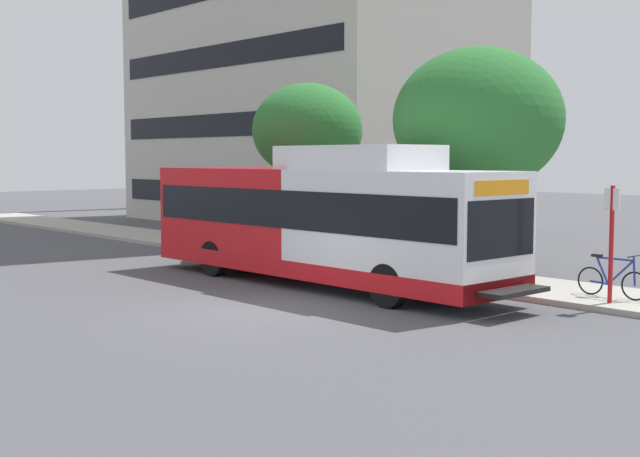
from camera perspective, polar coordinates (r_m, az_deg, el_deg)
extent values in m
plane|color=#4C4C51|center=(24.82, -15.58, -3.07)|extent=(120.00, 120.00, 0.00)
cube|color=#A8A399|center=(27.07, -0.25, -2.09)|extent=(3.00, 56.00, 0.14)
cube|color=white|center=(19.86, 5.51, 0.04)|extent=(2.54, 5.80, 2.73)
cube|color=red|center=(24.15, -4.69, 0.90)|extent=(2.54, 5.80, 2.73)
cube|color=red|center=(22.04, -0.09, -2.46)|extent=(2.57, 11.60, 0.44)
cube|color=black|center=(21.89, -0.09, 1.46)|extent=(2.58, 11.25, 0.96)
cube|color=black|center=(18.05, 12.22, -0.01)|extent=(2.34, 0.10, 1.24)
cube|color=orange|center=(17.99, 12.29, 2.75)|extent=(1.90, 0.08, 0.32)
cube|color=white|center=(20.80, 2.59, 4.86)|extent=(2.16, 4.06, 0.60)
cube|color=black|center=(17.98, 13.15, -4.22)|extent=(1.78, 0.60, 0.10)
cylinder|color=black|center=(18.71, 4.71, -3.91)|extent=(0.30, 1.00, 1.00)
cylinder|color=black|center=(20.39, 9.08, -3.22)|extent=(0.30, 1.00, 1.00)
cylinder|color=black|center=(23.83, -7.25, -2.04)|extent=(0.30, 1.00, 1.00)
cylinder|color=black|center=(25.18, -3.02, -1.64)|extent=(0.30, 1.00, 1.00)
cylinder|color=red|center=(19.44, 19.29, -1.04)|extent=(0.10, 0.10, 2.60)
cube|color=white|center=(19.35, 19.34, 1.90)|extent=(0.04, 0.36, 0.48)
torus|color=black|center=(20.05, 20.73, -3.70)|extent=(0.04, 0.66, 0.66)
torus|color=black|center=(20.57, 18.00, -3.42)|extent=(0.04, 0.66, 0.66)
cylinder|color=navy|center=(20.17, 19.86, -2.85)|extent=(0.05, 0.64, 0.64)
cylinder|color=navy|center=(20.39, 18.75, -2.74)|extent=(0.05, 0.34, 0.62)
cylinder|color=navy|center=(20.21, 19.51, -1.97)|extent=(0.05, 0.90, 0.05)
cylinder|color=navy|center=(20.46, 18.54, -3.52)|extent=(0.05, 0.45, 0.08)
cylinder|color=navy|center=(20.02, 20.69, -2.75)|extent=(0.05, 0.10, 0.67)
cylinder|color=black|center=(19.99, 20.66, -1.79)|extent=(0.52, 0.03, 0.03)
cube|color=black|center=(20.42, 18.41, -1.76)|extent=(0.12, 0.24, 0.06)
cylinder|color=#4C3823|center=(23.59, 10.62, 0.01)|extent=(0.28, 0.28, 2.49)
ellipsoid|color=#286B2D|center=(23.54, 10.73, 7.31)|extent=(4.68, 4.68, 3.98)
cylinder|color=#4C3823|center=(28.38, -0.86, 1.14)|extent=(0.28, 0.28, 2.73)
ellipsoid|color=#286B2D|center=(28.34, -0.87, 6.74)|extent=(3.74, 3.74, 3.18)
cube|color=black|center=(44.03, -0.45, 2.63)|extent=(11.89, 17.07, 1.10)
cube|color=black|center=(44.03, -0.45, 6.88)|extent=(11.89, 17.07, 1.10)
cube|color=black|center=(44.26, -0.46, 11.12)|extent=(11.89, 17.07, 1.10)
cube|color=black|center=(44.74, -0.46, 15.28)|extent=(11.89, 17.07, 1.10)
cylinder|color=#B7B7BC|center=(57.37, -10.21, 5.02)|extent=(1.10, 1.10, 7.19)
cylinder|color=#B7B7BC|center=(57.85, -10.32, 12.16)|extent=(0.91, 0.91, 7.19)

